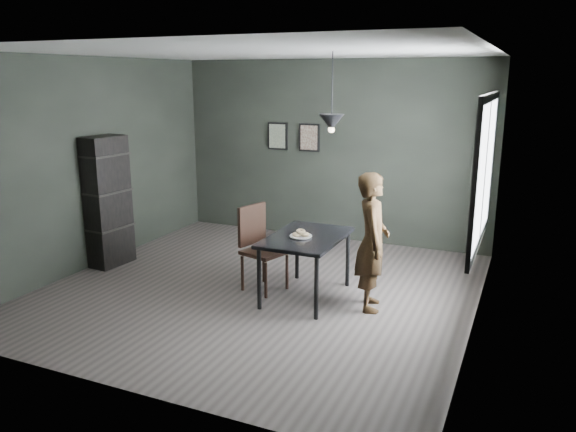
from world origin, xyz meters
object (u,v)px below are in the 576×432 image
at_px(wood_chair, 259,242).
at_px(pendant_lamp, 332,122).
at_px(white_plate, 301,237).
at_px(shelf_unit, 108,202).
at_px(woman, 372,242).
at_px(cafe_table, 306,242).

distance_m(wood_chair, pendant_lamp, 1.71).
height_order(white_plate, pendant_lamp, pendant_lamp).
height_order(wood_chair, shelf_unit, shelf_unit).
height_order(white_plate, shelf_unit, shelf_unit).
bearing_deg(wood_chair, shelf_unit, -163.32).
distance_m(white_plate, shelf_unit, 2.89).
xyz_separation_m(white_plate, woman, (0.82, 0.08, 0.02)).
height_order(woman, wood_chair, woman).
height_order(cafe_table, white_plate, white_plate).
bearing_deg(wood_chair, pendant_lamp, 20.35).
bearing_deg(cafe_table, pendant_lamp, 21.80).
relative_size(woman, shelf_unit, 0.87).
distance_m(cafe_table, shelf_unit, 2.93).
bearing_deg(shelf_unit, woman, 4.58).
xyz_separation_m(wood_chair, pendant_lamp, (0.88, 0.06, 1.46)).
xyz_separation_m(white_plate, shelf_unit, (-2.88, 0.10, 0.13)).
height_order(cafe_table, pendant_lamp, pendant_lamp).
xyz_separation_m(cafe_table, woman, (0.78, 0.00, 0.10)).
bearing_deg(cafe_table, shelf_unit, 179.43).
distance_m(white_plate, woman, 0.82).
bearing_deg(cafe_table, wood_chair, 176.43).
xyz_separation_m(cafe_table, pendant_lamp, (0.25, 0.10, 1.38)).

